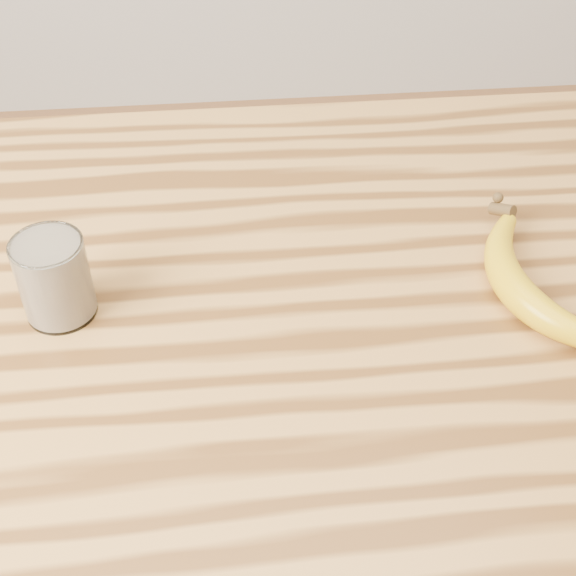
{
  "coord_description": "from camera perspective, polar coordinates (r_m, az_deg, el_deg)",
  "views": [
    {
      "loc": [
        -0.02,
        -0.7,
        1.54
      ],
      "look_at": [
        0.04,
        -0.05,
        0.93
      ],
      "focal_mm": 50.0,
      "sensor_mm": 36.0,
      "label": 1
    }
  ],
  "objects": [
    {
      "name": "smoothie_glass",
      "position": [
        0.91,
        -16.3,
        0.69
      ],
      "size": [
        0.08,
        0.08,
        0.1
      ],
      "color": "white",
      "rests_on": "table"
    },
    {
      "name": "banana",
      "position": [
        0.94,
        15.81,
        -0.18
      ],
      "size": [
        0.2,
        0.35,
        0.04
      ],
      "primitive_type": null,
      "rotation": [
        0.0,
        0.0,
        0.25
      ],
      "color": "gold",
      "rests_on": "table"
    },
    {
      "name": "table",
      "position": [
        1.04,
        -2.65,
        -4.79
      ],
      "size": [
        1.2,
        0.8,
        0.9
      ],
      "color": "#AF7938",
      "rests_on": "ground"
    }
  ]
}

